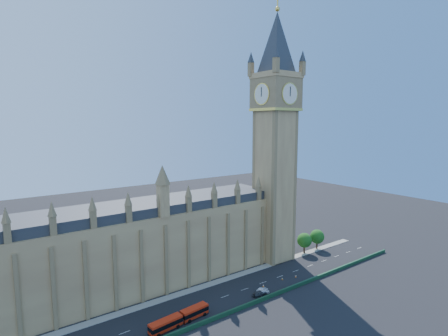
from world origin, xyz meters
TOP-DOWN VIEW (x-y plane):
  - ground at (0.00, 0.00)m, footprint 400.00×400.00m
  - palace_westminster at (-25.00, 22.00)m, footprint 120.00×20.00m
  - elizabeth_tower at (38.00, 13.99)m, footprint 20.59×20.59m
  - bridge_parapet at (0.00, -9.00)m, footprint 160.00×0.60m
  - kerb_north at (0.00, 9.50)m, footprint 160.00×3.00m
  - tree_east_near at (52.22, 10.08)m, footprint 6.00×6.00m
  - tree_east_far at (60.22, 10.08)m, footprint 6.00×6.00m
  - red_bus at (-14.71, -5.10)m, footprint 18.08×4.33m
  - car_grey at (13.12, -5.99)m, footprint 4.86×2.17m
  - car_silver at (15.44, -4.62)m, footprint 4.15×1.72m
  - car_white at (14.61, -5.86)m, footprint 4.80×1.96m
  - cone_a at (26.87, -2.30)m, footprint 0.55×0.55m
  - cone_b at (14.00, -3.79)m, footprint 0.60×0.60m
  - cone_c at (17.98, -2.40)m, footprint 0.61×0.61m
  - cone_d at (32.06, -3.65)m, footprint 0.50×0.50m

SIDE VIEW (x-z plane):
  - ground at x=0.00m, z-range 0.00..0.00m
  - kerb_north at x=0.00m, z-range 0.00..0.16m
  - cone_a at x=26.87m, z-range 0.00..0.73m
  - cone_b at x=14.00m, z-range -0.01..0.75m
  - cone_d at x=32.06m, z-range -0.01..0.77m
  - cone_c at x=17.98m, z-range -0.01..0.78m
  - bridge_parapet at x=0.00m, z-range 0.00..1.20m
  - car_silver at x=15.44m, z-range 0.00..1.34m
  - car_white at x=14.61m, z-range 0.00..1.39m
  - car_grey at x=13.12m, z-range 0.00..1.62m
  - red_bus at x=-14.71m, z-range 0.08..3.13m
  - tree_east_near at x=52.22m, z-range 1.39..9.89m
  - tree_east_far at x=60.22m, z-range 1.39..9.89m
  - palace_westminster at x=-25.00m, z-range -0.14..27.86m
  - elizabeth_tower at x=38.00m, z-range 2.06..107.06m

